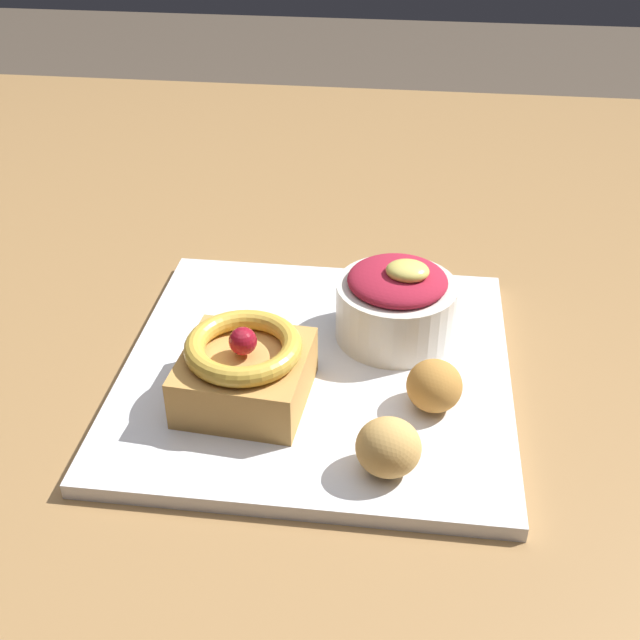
{
  "coord_description": "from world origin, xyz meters",
  "views": [
    {
      "loc": [
        0.08,
        -0.68,
        1.12
      ],
      "look_at": [
        0.02,
        -0.17,
        0.77
      ],
      "focal_mm": 44.67,
      "sensor_mm": 36.0,
      "label": 1
    }
  ],
  "objects_px": {
    "fritter_front": "(434,386)",
    "fritter_middle": "(388,447)",
    "berry_ramekin": "(396,303)",
    "front_plate": "(317,370)",
    "cake_slice": "(245,369)"
  },
  "relations": [
    {
      "from": "front_plate",
      "to": "fritter_front",
      "type": "relative_size",
      "value": 7.1
    },
    {
      "from": "front_plate",
      "to": "fritter_front",
      "type": "distance_m",
      "value": 0.1
    },
    {
      "from": "fritter_front",
      "to": "fritter_middle",
      "type": "distance_m",
      "value": 0.07
    },
    {
      "from": "berry_ramekin",
      "to": "front_plate",
      "type": "bearing_deg",
      "value": -141.05
    },
    {
      "from": "cake_slice",
      "to": "front_plate",
      "type": "bearing_deg",
      "value": 45.26
    },
    {
      "from": "fritter_front",
      "to": "cake_slice",
      "type": "bearing_deg",
      "value": -176.83
    },
    {
      "from": "cake_slice",
      "to": "berry_ramekin",
      "type": "bearing_deg",
      "value": 41.91
    },
    {
      "from": "fritter_front",
      "to": "fritter_middle",
      "type": "height_order",
      "value": "fritter_middle"
    },
    {
      "from": "front_plate",
      "to": "berry_ramekin",
      "type": "bearing_deg",
      "value": 38.95
    },
    {
      "from": "fritter_front",
      "to": "front_plate",
      "type": "bearing_deg",
      "value": 156.38
    },
    {
      "from": "berry_ramekin",
      "to": "fritter_middle",
      "type": "bearing_deg",
      "value": -89.2
    },
    {
      "from": "front_plate",
      "to": "berry_ramekin",
      "type": "relative_size",
      "value": 3.08
    },
    {
      "from": "fritter_front",
      "to": "fritter_middle",
      "type": "bearing_deg",
      "value": -113.14
    },
    {
      "from": "berry_ramekin",
      "to": "fritter_front",
      "type": "height_order",
      "value": "berry_ramekin"
    },
    {
      "from": "cake_slice",
      "to": "fritter_middle",
      "type": "xyz_separation_m",
      "value": [
        0.11,
        -0.06,
        -0.01
      ]
    }
  ]
}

